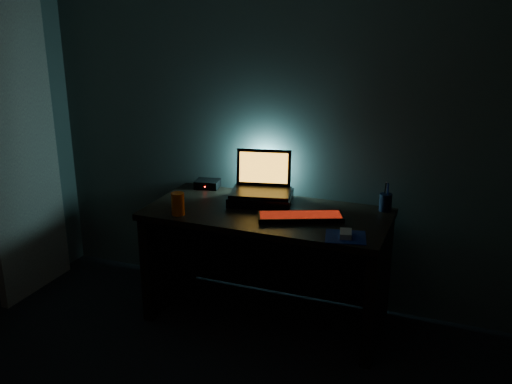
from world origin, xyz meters
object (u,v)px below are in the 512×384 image
Objects in this scene: juice_glass at (178,204)px; router at (207,184)px; mouse at (346,234)px; laptop at (262,182)px; pen_cup at (385,202)px; keyboard at (300,217)px.

router is (-0.07, 0.55, -0.04)m from juice_glass.
mouse is at bearing 0.79° from juice_glass.
pen_cup is (0.79, 0.08, -0.07)m from laptop.
laptop reaches higher than juice_glass.
mouse is 1.03m from juice_glass.
keyboard is 4.83× the size of pen_cup.
pen_cup is 1.23m from router.
laptop is 0.79m from mouse.
laptop is at bearing 120.53° from keyboard.
keyboard is 0.36m from mouse.
keyboard is 2.89× the size of router.
router is at bearing 154.20° from laptop.
mouse is 0.97× the size of pen_cup.
juice_glass is at bearing 168.28° from mouse.
juice_glass is (-1.17, -0.52, 0.01)m from pen_cup.
router is (-1.10, 0.53, 0.01)m from mouse.
keyboard is at bearing -143.29° from pen_cup.
laptop is 0.44m from keyboard.
mouse reaches higher than keyboard.
pen_cup is 0.79× the size of juice_glass.
keyboard is 0.86m from router.
juice_glass is (-0.72, -0.19, 0.05)m from keyboard.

